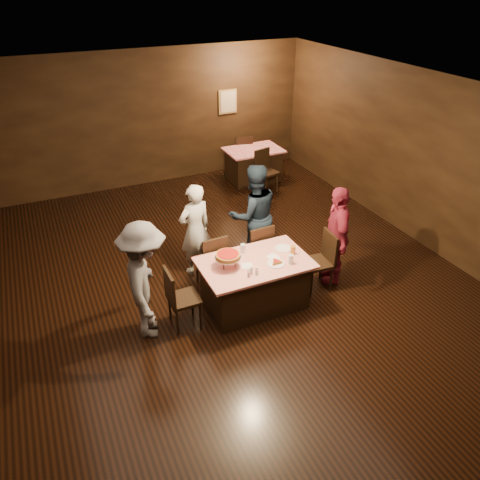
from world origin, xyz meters
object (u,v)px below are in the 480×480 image
object	(u,v)px
back_table	(253,165)
glass_amber	(293,250)
chair_end_left	(184,297)
plate_empty	(283,248)
pizza_stand	(228,256)
glass_front_right	(291,259)
main_table	(254,283)
chair_back_far	(243,153)
diner_white_jacket	(195,230)
diner_red_shirt	(336,235)
diner_grey_knit	(145,281)
chair_far_right	(256,249)
glass_back	(243,249)
diner_navy_hoodie	(254,215)
chair_end_right	(318,262)
chair_far_left	(211,260)
chair_back_near	(267,171)

from	to	relation	value
back_table	glass_amber	size ratio (longest dim) A/B	9.29
chair_end_left	plate_empty	size ratio (longest dim) A/B	3.80
back_table	pizza_stand	size ratio (longest dim) A/B	3.42
back_table	glass_front_right	size ratio (longest dim) A/B	9.29
main_table	chair_back_far	distance (m)	5.35
diner_white_jacket	diner_red_shirt	xyz separation A→B (m)	(1.93, -1.15, 0.03)
diner_grey_knit	chair_end_left	bearing A→B (deg)	-83.48
chair_end_left	chair_far_right	bearing A→B (deg)	-63.64
diner_grey_knit	glass_amber	bearing A→B (deg)	-79.29
chair_end_left	glass_back	xyz separation A→B (m)	(1.05, 0.30, 0.37)
diner_navy_hoodie	glass_back	xyz separation A→B (m)	(-0.58, -0.82, -0.05)
main_table	diner_navy_hoodie	world-z (taller)	diner_navy_hoodie
chair_far_right	plate_empty	xyz separation A→B (m)	(0.15, -0.60, 0.30)
chair_back_far	diner_white_jacket	world-z (taller)	diner_white_jacket
chair_end_right	diner_grey_knit	size ratio (longest dim) A/B	0.55
main_table	plate_empty	xyz separation A→B (m)	(0.55, 0.15, 0.39)
chair_far_right	chair_end_right	world-z (taller)	same
main_table	glass_amber	xyz separation A→B (m)	(0.60, -0.05, 0.46)
chair_end_right	glass_front_right	distance (m)	0.79
chair_end_left	chair_back_far	xyz separation A→B (m)	(3.19, 4.92, 0.00)
chair_back_far	glass_back	world-z (taller)	chair_back_far
chair_far_left	chair_end_right	bearing A→B (deg)	149.91
diner_red_shirt	diner_grey_knit	bearing A→B (deg)	-66.49
pizza_stand	glass_front_right	size ratio (longest dim) A/B	2.71
diner_grey_knit	pizza_stand	bearing A→B (deg)	-76.92
chair_far_left	plate_empty	bearing A→B (deg)	144.20
chair_back_far	chair_far_right	bearing A→B (deg)	79.95
glass_back	chair_far_left	bearing A→B (deg)	127.87
chair_end_left	pizza_stand	world-z (taller)	pizza_stand
back_table	chair_far_right	world-z (taller)	chair_far_right
chair_end_left	diner_navy_hoodie	world-z (taller)	diner_navy_hoodie
chair_far_left	diner_navy_hoodie	distance (m)	1.08
plate_empty	glass_back	world-z (taller)	glass_back
diner_grey_knit	plate_empty	bearing A→B (deg)	-74.01
pizza_stand	diner_red_shirt	bearing A→B (deg)	1.01
diner_white_jacket	pizza_stand	bearing A→B (deg)	80.85
chair_far_right	glass_amber	xyz separation A→B (m)	(0.20, -0.80, 0.37)
main_table	chair_end_right	distance (m)	1.10
main_table	diner_navy_hoodie	bearing A→B (deg)	64.82
chair_far_right	chair_back_far	world-z (taller)	same
chair_far_right	diner_navy_hoodie	bearing A→B (deg)	-111.22
main_table	back_table	size ratio (longest dim) A/B	1.23
diner_white_jacket	glass_amber	xyz separation A→B (m)	(1.07, -1.28, 0.05)
chair_back_near	glass_front_right	size ratio (longest dim) A/B	6.79
glass_amber	glass_back	xyz separation A→B (m)	(-0.65, 0.35, 0.00)
main_table	glass_amber	distance (m)	0.75
glass_front_right	glass_back	size ratio (longest dim) A/B	1.00
back_table	chair_far_right	distance (m)	3.95
diner_navy_hoodie	chair_end_left	bearing A→B (deg)	38.91
diner_white_jacket	chair_back_far	bearing A→B (deg)	-137.24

